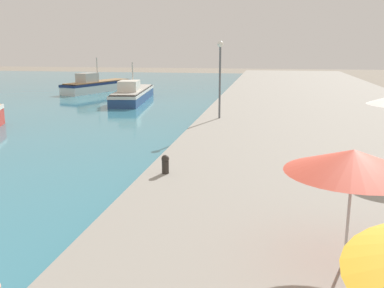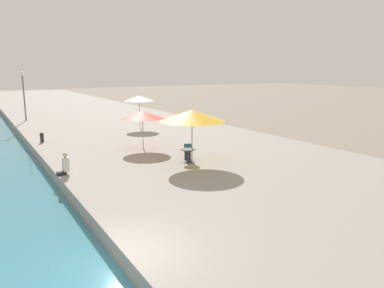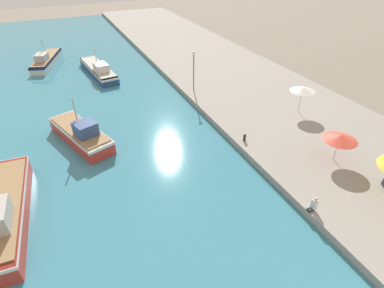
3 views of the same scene
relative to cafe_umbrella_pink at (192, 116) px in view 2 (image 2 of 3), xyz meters
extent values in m
plane|color=gray|center=(-6.59, -7.47, -3.11)|extent=(200.00, 200.00, 0.00)
cube|color=gray|center=(1.41, 29.53, -2.80)|extent=(16.00, 90.00, 0.63)
cylinder|color=#B7B7B7|center=(0.00, 0.00, -1.32)|extent=(0.06, 0.06, 2.35)
cone|color=yellow|center=(0.00, 0.00, 0.00)|extent=(3.37, 3.37, 0.59)
cylinder|color=#B7B7B7|center=(-0.75, 4.66, -1.48)|extent=(0.06, 0.06, 2.01)
cone|color=#E04C38|center=(-0.75, 4.66, -0.40)|extent=(2.65, 2.65, 0.46)
cylinder|color=#B7B7B7|center=(2.27, 12.34, -1.29)|extent=(0.06, 0.06, 2.39)
cone|color=white|center=(2.27, 12.34, -0.03)|extent=(2.46, 2.46, 0.43)
cylinder|color=#333338|center=(-0.17, 0.12, -2.47)|extent=(0.44, 0.44, 0.04)
cylinder|color=#333338|center=(-0.17, 0.12, -2.14)|extent=(0.08, 0.08, 0.70)
cylinder|color=#4C4742|center=(-0.17, 0.12, -1.77)|extent=(0.80, 0.80, 0.04)
cube|color=#2D2D33|center=(0.19, 0.78, -2.26)|extent=(0.46, 0.46, 0.45)
cube|color=#1E66A3|center=(0.19, 0.78, -2.01)|extent=(0.54, 0.54, 0.06)
cube|color=#1E66A3|center=(0.09, 0.61, -1.78)|extent=(0.38, 0.24, 0.40)
cube|color=#232328|center=(-6.39, 1.10, -2.41)|extent=(0.43, 0.28, 0.16)
cube|color=silver|center=(-6.17, 1.10, -2.00)|extent=(0.26, 0.36, 0.65)
sphere|color=beige|center=(-6.17, 1.10, -1.56)|extent=(0.23, 0.23, 0.23)
cylinder|color=#2D2823|center=(-5.80, 9.93, -2.26)|extent=(0.24, 0.24, 0.45)
sphere|color=#2D2823|center=(-5.80, 9.93, -1.97)|extent=(0.26, 0.26, 0.26)
cylinder|color=#565B60|center=(-5.32, 21.74, -0.39)|extent=(0.12, 0.12, 4.20)
sphere|color=white|center=(-5.32, 21.74, 1.89)|extent=(0.36, 0.36, 0.36)
camera|label=1|loc=(-2.41, -3.76, 1.78)|focal=40.00mm
camera|label=2|loc=(-9.71, -16.37, 2.35)|focal=35.00mm
camera|label=3|loc=(-19.05, -8.23, 12.00)|focal=28.00mm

